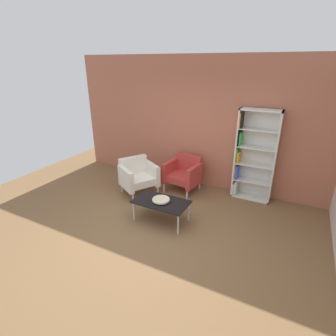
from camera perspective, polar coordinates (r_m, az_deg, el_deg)
The scene contains 7 objects.
ground_plane at distance 4.56m, azimuth -5.00°, elevation -14.75°, with size 8.32×8.32×0.00m, color brown.
brick_back_panel at distance 6.01m, azimuth 7.18°, elevation 9.64°, with size 6.40×0.12×2.90m, color #B2664C.
bookshelf_tall at distance 5.66m, azimuth 18.01°, elevation 2.56°, with size 0.80×0.30×1.90m.
coffee_table_low at distance 4.76m, azimuth -1.50°, elevation -7.61°, with size 1.00×0.56×0.40m.
decorative_bowl at distance 4.73m, azimuth -1.51°, elevation -6.91°, with size 0.32×0.32×0.05m.
armchair_corner_red at distance 5.90m, azimuth 3.43°, elevation -1.05°, with size 0.78×0.73×0.78m.
armchair_near_window at distance 5.79m, azimuth -6.64°, elevation -1.63°, with size 0.91×0.94×0.78m.
Camera 1 is at (2.00, -3.06, 2.73)m, focal length 27.92 mm.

